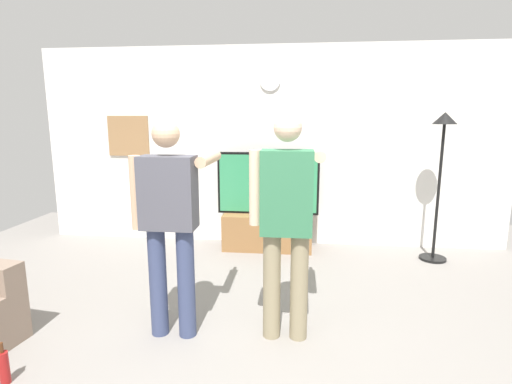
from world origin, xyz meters
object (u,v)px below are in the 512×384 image
at_px(television, 268,183).
at_px(framed_picture, 129,136).
at_px(wall_clock, 270,81).
at_px(beverage_bottle, 4,367).
at_px(person_standing_nearer_couch, 287,216).
at_px(floor_lamp, 442,156).
at_px(person_standing_nearer_lamp, 170,217).
at_px(tv_stand, 267,232).

distance_m(television, framed_picture, 2.11).
xyz_separation_m(wall_clock, beverage_bottle, (-1.52, -3.21, -2.11)).
distance_m(wall_clock, beverage_bottle, 4.14).
xyz_separation_m(television, person_standing_nearer_couch, (0.32, -2.17, 0.12)).
xyz_separation_m(television, floor_lamp, (2.09, -0.23, 0.41)).
bearing_deg(person_standing_nearer_couch, framed_picture, 133.79).
xyz_separation_m(person_standing_nearer_lamp, person_standing_nearer_couch, (0.91, 0.06, 0.02)).
relative_size(wall_clock, framed_picture, 0.46).
xyz_separation_m(television, framed_picture, (-2.01, 0.25, 0.60)).
height_order(framed_picture, beverage_bottle, framed_picture).
bearing_deg(framed_picture, beverage_bottle, -81.44).
xyz_separation_m(wall_clock, person_standing_nearer_couch, (0.32, -2.42, -1.22)).
distance_m(floor_lamp, person_standing_nearer_couch, 2.65).
relative_size(person_standing_nearer_lamp, person_standing_nearer_couch, 0.97).
distance_m(floor_lamp, person_standing_nearer_lamp, 3.37).
height_order(framed_picture, floor_lamp, floor_lamp).
relative_size(wall_clock, person_standing_nearer_couch, 0.15).
bearing_deg(tv_stand, wall_clock, 90.00).
bearing_deg(wall_clock, framed_picture, 179.86).
relative_size(wall_clock, beverage_bottle, 0.91).
height_order(person_standing_nearer_couch, beverage_bottle, person_standing_nearer_couch).
distance_m(television, person_standing_nearer_lamp, 2.32).
relative_size(tv_stand, beverage_bottle, 3.98).
bearing_deg(tv_stand, beverage_bottle, -117.52).
bearing_deg(person_standing_nearer_lamp, tv_stand, 74.94).
height_order(tv_stand, framed_picture, framed_picture).
distance_m(wall_clock, framed_picture, 2.14).
bearing_deg(television, wall_clock, 90.00).
relative_size(wall_clock, person_standing_nearer_lamp, 0.16).
bearing_deg(framed_picture, wall_clock, -0.14).
distance_m(television, beverage_bottle, 3.42).
bearing_deg(floor_lamp, person_standing_nearer_lamp, -143.20).
bearing_deg(beverage_bottle, wall_clock, 64.64).
xyz_separation_m(person_standing_nearer_lamp, beverage_bottle, (-0.93, -0.73, -0.87)).
relative_size(tv_stand, person_standing_nearer_lamp, 0.68).
distance_m(television, floor_lamp, 2.15).
bearing_deg(television, beverage_bottle, -117.15).
distance_m(tv_stand, person_standing_nearer_couch, 2.29).
distance_m(television, person_standing_nearer_couch, 2.20).
relative_size(tv_stand, floor_lamp, 0.65).
relative_size(person_standing_nearer_couch, beverage_bottle, 6.03).
height_order(television, framed_picture, framed_picture).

